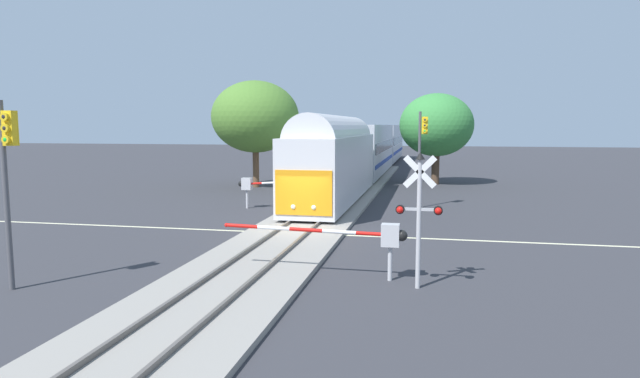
# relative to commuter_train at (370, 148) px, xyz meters

# --- Properties ---
(ground_plane) EXTENTS (220.00, 220.00, 0.00)m
(ground_plane) POSITION_rel_commuter_train_xyz_m (-0.00, -29.35, -2.73)
(ground_plane) COLOR #333338
(road_centre_stripe) EXTENTS (44.00, 0.20, 0.01)m
(road_centre_stripe) POSITION_rel_commuter_train_xyz_m (-0.00, -29.35, -2.73)
(road_centre_stripe) COLOR beige
(road_centre_stripe) RESTS_ON ground
(railway_track) EXTENTS (4.40, 80.00, 0.32)m
(railway_track) POSITION_rel_commuter_train_xyz_m (-0.00, -29.35, -2.64)
(railway_track) COLOR gray
(railway_track) RESTS_ON ground
(commuter_train) EXTENTS (3.04, 59.90, 5.16)m
(commuter_train) POSITION_rel_commuter_train_xyz_m (0.00, 0.00, 0.00)
(commuter_train) COLOR silver
(commuter_train) RESTS_ON railway_track
(crossing_gate_near) EXTENTS (6.00, 0.40, 1.80)m
(crossing_gate_near) POSITION_rel_commuter_train_xyz_m (4.00, -36.09, -1.33)
(crossing_gate_near) COLOR #B7B7BC
(crossing_gate_near) RESTS_ON ground
(crossing_signal_mast) EXTENTS (1.36, 0.44, 4.08)m
(crossing_signal_mast) POSITION_rel_commuter_train_xyz_m (5.56, -36.78, -0.25)
(crossing_signal_mast) COLOR #B2B2B7
(crossing_signal_mast) RESTS_ON ground
(crossing_gate_far) EXTENTS (5.22, 0.40, 1.80)m
(crossing_gate_far) POSITION_rel_commuter_train_xyz_m (-4.18, -22.61, -1.32)
(crossing_gate_far) COLOR #B7B7BC
(crossing_gate_far) RESTS_ON ground
(traffic_signal_near_left) EXTENTS (0.53, 0.38, 5.56)m
(traffic_signal_near_left) POSITION_rel_commuter_train_xyz_m (-6.10, -39.31, 0.99)
(traffic_signal_near_left) COLOR #4C4C51
(traffic_signal_near_left) RESTS_ON ground
(traffic_signal_far_side) EXTENTS (0.53, 0.38, 5.66)m
(traffic_signal_far_side) POSITION_rel_commuter_train_xyz_m (5.32, -20.46, 1.05)
(traffic_signal_far_side) COLOR #4C4C51
(traffic_signal_far_side) RESTS_ON ground
(elm_centre_background) EXTENTS (6.03, 6.03, 7.48)m
(elm_centre_background) POSITION_rel_commuter_train_xyz_m (6.23, -6.81, 2.15)
(elm_centre_background) COLOR #4C3828
(elm_centre_background) RESTS_ON ground
(oak_behind_train) EXTENTS (6.83, 6.83, 8.34)m
(oak_behind_train) POSITION_rel_commuter_train_xyz_m (-7.69, -11.80, 2.79)
(oak_behind_train) COLOR brown
(oak_behind_train) RESTS_ON ground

